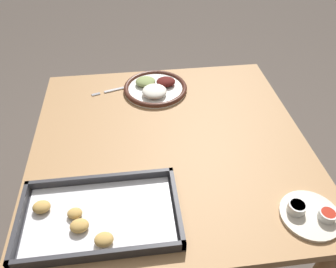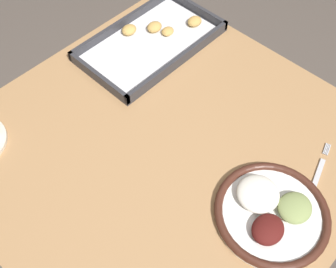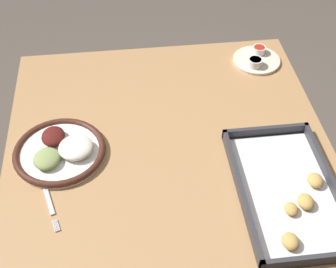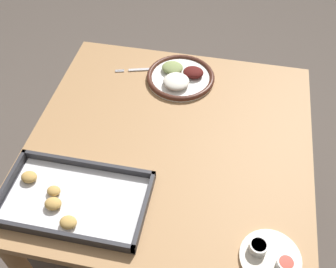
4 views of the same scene
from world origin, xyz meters
name	(u,v)px [view 3 (image 3 of 4)]	position (x,y,z in m)	size (l,w,h in m)	color
ground_plane	(168,262)	(0.00, 0.00, 0.00)	(8.00, 8.00, 0.00)	#564C44
dining_table	(168,164)	(0.00, 0.00, 0.60)	(0.94, 0.94, 0.70)	#AD7F51
dinner_plate	(60,151)	(0.02, -0.31, 0.72)	(0.26, 0.26, 0.05)	white
fork	(48,198)	(0.18, -0.34, 0.71)	(0.19, 0.07, 0.00)	silver
saucer_plate	(257,59)	(-0.34, 0.35, 0.72)	(0.17, 0.17, 0.04)	beige
baking_tray	(288,192)	(0.24, 0.29, 0.72)	(0.44, 0.26, 0.04)	#333338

